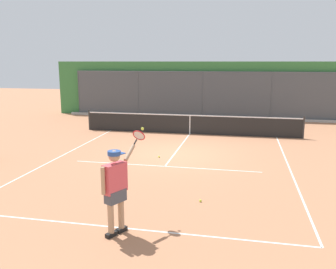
# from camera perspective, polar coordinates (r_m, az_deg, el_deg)

# --- Properties ---
(ground_plane) EXTENTS (60.00, 60.00, 0.00)m
(ground_plane) POSITION_cam_1_polar(r_m,az_deg,el_deg) (14.04, 1.02, -3.12)
(ground_plane) COLOR #B27551
(court_line_markings) EXTENTS (8.42, 10.59, 0.01)m
(court_line_markings) POSITION_cam_1_polar(r_m,az_deg,el_deg) (12.15, -0.78, -5.46)
(court_line_markings) COLOR white
(court_line_markings) RESTS_ON ground
(fence_backdrop) EXTENTS (19.85, 1.37, 3.56)m
(fence_backdrop) POSITION_cam_1_polar(r_m,az_deg,el_deg) (23.50, 5.67, 7.11)
(fence_backdrop) COLOR #474C51
(fence_backdrop) RESTS_ON ground
(tennis_net) EXTENTS (10.82, 0.09, 1.07)m
(tennis_net) POSITION_cam_1_polar(r_m,az_deg,el_deg) (17.88, 3.51, 1.66)
(tennis_net) COLOR #2D2D2D
(tennis_net) RESTS_ON ground
(tennis_player) EXTENTS (0.63, 1.42, 2.10)m
(tennis_player) POSITION_cam_1_polar(r_m,az_deg,el_deg) (7.47, -8.33, -7.93)
(tennis_player) COLOR black
(tennis_player) RESTS_ON ground
(tennis_ball_by_sideline) EXTENTS (0.07, 0.07, 0.07)m
(tennis_ball_by_sideline) POSITION_cam_1_polar(r_m,az_deg,el_deg) (13.52, -1.44, -3.56)
(tennis_ball_by_sideline) COLOR #CCDB33
(tennis_ball_by_sideline) RESTS_ON ground
(tennis_ball_near_net) EXTENTS (0.07, 0.07, 0.07)m
(tennis_ball_near_net) POSITION_cam_1_polar(r_m,az_deg,el_deg) (9.42, 5.18, -10.45)
(tennis_ball_near_net) COLOR #C1D138
(tennis_ball_near_net) RESTS_ON ground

